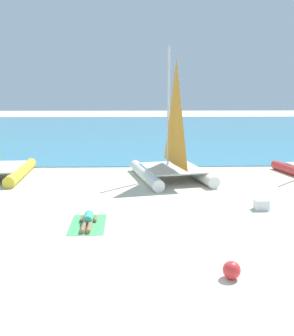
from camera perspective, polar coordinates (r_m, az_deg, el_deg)
ground_plane at (r=19.95m, az=-0.37°, el=-0.45°), size 120.00×120.00×0.00m
ocean_water at (r=40.72m, az=-0.94°, el=5.78°), size 120.00×40.00×0.05m
sailboat_white at (r=17.94m, az=3.73°, el=1.15°), size 3.97×5.27×6.17m
towel_left at (r=12.26m, az=-8.92°, el=-8.41°), size 1.15×1.93×0.01m
sunbather_left at (r=12.28m, az=-8.91°, el=-7.75°), size 0.55×1.56×0.30m
beach_ball at (r=9.03m, az=12.64°, el=-14.78°), size 0.41×0.41×0.41m
cooler_box at (r=14.13m, az=16.89°, el=-5.31°), size 0.50×0.36×0.36m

